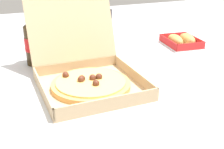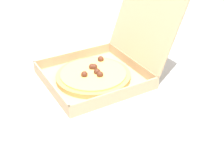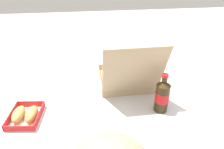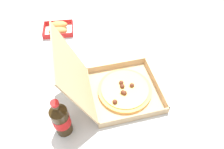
{
  "view_description": "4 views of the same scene",
  "coord_description": "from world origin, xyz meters",
  "px_view_note": "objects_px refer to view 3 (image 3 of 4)",
  "views": [
    {
      "loc": [
        -0.38,
        -0.97,
        1.16
      ],
      "look_at": [
        -0.01,
        -0.08,
        0.75
      ],
      "focal_mm": 47.19,
      "sensor_mm": 36.0,
      "label": 1
    },
    {
      "loc": [
        0.76,
        -0.52,
        1.29
      ],
      "look_at": [
        -0.07,
        -0.03,
        0.73
      ],
      "focal_mm": 48.73,
      "sensor_mm": 36.0,
      "label": 2
    },
    {
      "loc": [
        0.14,
        1.03,
        1.45
      ],
      "look_at": [
        -0.01,
        -0.1,
        0.77
      ],
      "focal_mm": 32.71,
      "sensor_mm": 36.0,
      "label": 3
    },
    {
      "loc": [
        -0.67,
        0.1,
        1.57
      ],
      "look_at": [
        -0.02,
        -0.05,
        0.78
      ],
      "focal_mm": 32.65,
      "sensor_mm": 36.0,
      "label": 4
    }
  ],
  "objects_px": {
    "cola_bottle": "(162,96)",
    "bread_side_box": "(25,115)",
    "pizza_box_open": "(126,77)",
    "paper_menu": "(212,129)"
  },
  "relations": [
    {
      "from": "bread_side_box",
      "to": "paper_menu",
      "type": "xyz_separation_m",
      "value": [
        -0.91,
        0.19,
        -0.02
      ]
    },
    {
      "from": "bread_side_box",
      "to": "cola_bottle",
      "type": "xyz_separation_m",
      "value": [
        -0.71,
        0.02,
        0.07
      ]
    },
    {
      "from": "cola_bottle",
      "to": "bread_side_box",
      "type": "bearing_deg",
      "value": -1.56
    },
    {
      "from": "pizza_box_open",
      "to": "bread_side_box",
      "type": "height_order",
      "value": "pizza_box_open"
    },
    {
      "from": "pizza_box_open",
      "to": "bread_side_box",
      "type": "xyz_separation_m",
      "value": [
        0.57,
        0.25,
        -0.03
      ]
    },
    {
      "from": "bread_side_box",
      "to": "paper_menu",
      "type": "relative_size",
      "value": 0.98
    },
    {
      "from": "cola_bottle",
      "to": "paper_menu",
      "type": "relative_size",
      "value": 1.07
    },
    {
      "from": "pizza_box_open",
      "to": "bread_side_box",
      "type": "bearing_deg",
      "value": 23.6
    },
    {
      "from": "pizza_box_open",
      "to": "cola_bottle",
      "type": "bearing_deg",
      "value": 116.98
    },
    {
      "from": "pizza_box_open",
      "to": "cola_bottle",
      "type": "xyz_separation_m",
      "value": [
        -0.14,
        0.27,
        0.04
      ]
    }
  ]
}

